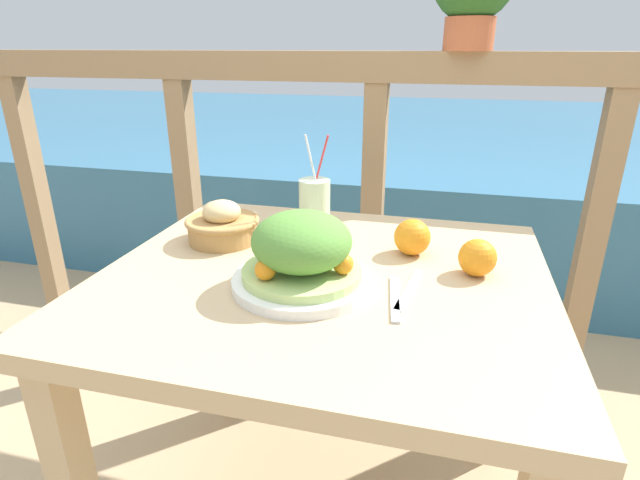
% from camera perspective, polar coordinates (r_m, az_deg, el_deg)
% --- Properties ---
extents(patio_table, '(0.92, 0.81, 0.72)m').
position_cam_1_polar(patio_table, '(1.09, 0.40, -8.94)').
color(patio_table, tan).
rests_on(patio_table, ground_plane).
extents(railing_fence, '(2.80, 0.08, 1.15)m').
position_cam_1_polar(railing_fence, '(1.65, 6.18, 7.88)').
color(railing_fence, '#937551').
rests_on(railing_fence, ground_plane).
extents(sea_backdrop, '(12.00, 4.00, 0.59)m').
position_cam_1_polar(sea_backdrop, '(4.19, 11.13, 9.06)').
color(sea_backdrop, teal).
rests_on(sea_backdrop, ground_plane).
extents(salad_plate, '(0.28, 0.28, 0.15)m').
position_cam_1_polar(salad_plate, '(0.96, -2.11, -1.74)').
color(salad_plate, white).
rests_on(salad_plate, patio_table).
extents(drink_glass, '(0.08, 0.08, 0.25)m').
position_cam_1_polar(drink_glass, '(1.24, -0.62, 3.87)').
color(drink_glass, beige).
rests_on(drink_glass, patio_table).
extents(bread_basket, '(0.18, 0.18, 0.10)m').
position_cam_1_polar(bread_basket, '(1.22, -11.07, 1.69)').
color(bread_basket, '#AD7F47').
rests_on(bread_basket, patio_table).
extents(fork, '(0.04, 0.18, 0.00)m').
position_cam_1_polar(fork, '(0.95, 8.53, -6.57)').
color(fork, silver).
rests_on(fork, patio_table).
extents(knife, '(0.04, 0.18, 0.00)m').
position_cam_1_polar(knife, '(0.98, 10.14, -5.58)').
color(knife, silver).
rests_on(knife, patio_table).
extents(orange_near_basket, '(0.08, 0.08, 0.08)m').
position_cam_1_polar(orange_near_basket, '(1.14, 10.49, 0.32)').
color(orange_near_basket, orange).
rests_on(orange_near_basket, patio_table).
extents(orange_near_glass, '(0.08, 0.08, 0.08)m').
position_cam_1_polar(orange_near_glass, '(1.07, 17.55, -1.93)').
color(orange_near_glass, orange).
rests_on(orange_near_glass, patio_table).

